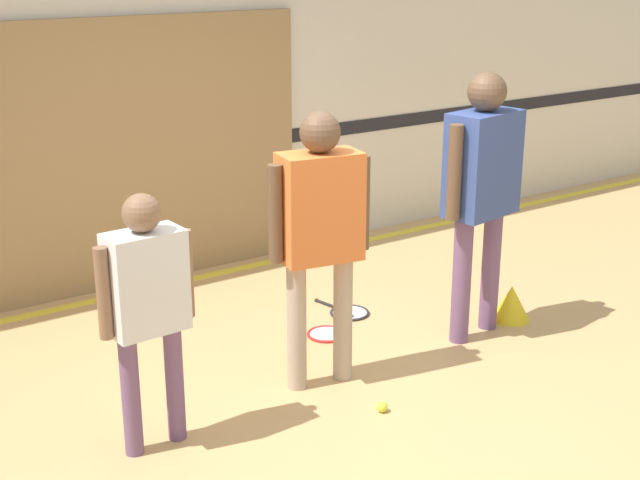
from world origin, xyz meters
TOP-DOWN VIEW (x-y plane):
  - ground_plane at (0.00, 0.00)m, footprint 16.00×16.00m
  - wall_back at (0.00, 2.41)m, footprint 16.00×0.07m
  - wall_panel at (-0.29, 2.35)m, footprint 2.97×0.05m
  - floor_stripe at (0.00, 2.15)m, footprint 14.40×0.10m
  - person_instructor at (-0.06, 0.07)m, footprint 0.64×0.34m
  - person_student_left at (-1.21, -0.04)m, footprint 0.54×0.24m
  - person_student_right at (1.24, 0.07)m, footprint 0.69×0.36m
  - racket_spare_on_floor at (0.40, 0.63)m, footprint 0.52×0.37m
  - racket_second_spare at (0.73, 0.86)m, footprint 0.35×0.53m
  - tennis_ball_near_instructor at (0.03, -0.44)m, footprint 0.07×0.07m
  - tennis_ball_by_spare_racket at (0.40, 0.44)m, footprint 0.07×0.07m
  - training_cone at (1.64, 0.10)m, footprint 0.28×0.28m

SIDE VIEW (x-z plane):
  - ground_plane at x=0.00m, z-range 0.00..0.00m
  - floor_stripe at x=0.00m, z-range 0.00..0.01m
  - racket_second_spare at x=0.73m, z-range -0.01..0.03m
  - racket_spare_on_floor at x=0.40m, z-range -0.01..0.03m
  - tennis_ball_near_instructor at x=0.03m, z-range 0.00..0.07m
  - tennis_ball_by_spare_racket at x=0.40m, z-range 0.00..0.07m
  - training_cone at x=1.64m, z-range 0.00..0.26m
  - person_student_left at x=-1.21m, z-range 0.17..1.59m
  - wall_panel at x=-0.29m, z-range 0.00..2.10m
  - person_instructor at x=-0.06m, z-range 0.20..1.90m
  - person_student_right at x=1.24m, z-range 0.22..2.04m
  - wall_back at x=0.00m, z-range 0.00..3.20m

